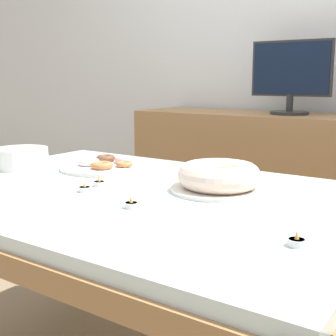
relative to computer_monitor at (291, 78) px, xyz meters
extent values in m
cube|color=silver|center=(-0.03, 0.30, 0.20)|extent=(8.00, 0.10, 2.60)
cube|color=silver|center=(-0.03, -1.24, -0.37)|extent=(1.50, 1.03, 0.04)
cube|color=olive|center=(-0.03, -1.74, -0.42)|extent=(1.53, 0.08, 0.06)
cube|color=olive|center=(-0.03, -0.75, -0.42)|extent=(1.53, 0.08, 0.06)
cube|color=olive|center=(-0.74, -0.77, -0.76)|extent=(0.07, 0.07, 0.69)
cube|color=olive|center=(-0.03, 0.00, -0.65)|extent=(1.66, 0.44, 0.91)
cylinder|color=#262628|center=(0.00, 0.00, -0.18)|extent=(0.20, 0.20, 0.02)
cylinder|color=#262628|center=(0.00, 0.00, -0.13)|extent=(0.04, 0.04, 0.09)
cube|color=#262628|center=(0.00, 0.00, 0.05)|extent=(0.42, 0.02, 0.28)
cube|color=black|center=(0.00, -0.01, 0.05)|extent=(0.40, 0.00, 0.26)
cylinder|color=silver|center=(0.19, -1.11, -0.35)|extent=(0.30, 0.30, 0.01)
torus|color=beige|center=(0.19, -1.11, -0.30)|extent=(0.26, 0.26, 0.08)
cylinder|color=silver|center=(-0.35, -1.02, -0.35)|extent=(0.37, 0.37, 0.01)
torus|color=#B27042|center=(-0.27, -1.01, -0.33)|extent=(0.07, 0.07, 0.02)
torus|color=pink|center=(-0.33, -0.95, -0.33)|extent=(0.07, 0.07, 0.02)
torus|color=brown|center=(-0.42, -0.96, -0.33)|extent=(0.08, 0.08, 0.02)
torus|color=white|center=(-0.40, -1.07, -0.33)|extent=(0.08, 0.08, 0.03)
torus|color=#B27042|center=(-0.32, -1.09, -0.33)|extent=(0.08, 0.08, 0.03)
cylinder|color=silver|center=(-0.64, -1.21, -0.35)|extent=(0.21, 0.21, 0.01)
cylinder|color=silver|center=(-0.64, -1.21, -0.34)|extent=(0.21, 0.21, 0.01)
cylinder|color=silver|center=(-0.64, -1.21, -0.33)|extent=(0.21, 0.21, 0.01)
cylinder|color=silver|center=(-0.64, -1.21, -0.32)|extent=(0.21, 0.21, 0.01)
cylinder|color=silver|center=(-0.64, -1.21, -0.31)|extent=(0.21, 0.21, 0.01)
cylinder|color=silver|center=(-0.64, -1.21, -0.30)|extent=(0.21, 0.21, 0.01)
cylinder|color=silver|center=(-0.64, -1.21, -0.29)|extent=(0.21, 0.21, 0.01)
cylinder|color=silver|center=(-0.64, -1.21, -0.28)|extent=(0.21, 0.21, 0.01)
cylinder|color=silver|center=(-0.16, -1.27, -0.35)|extent=(0.04, 0.04, 0.02)
cylinder|color=white|center=(-0.16, -1.27, -0.34)|extent=(0.03, 0.03, 0.00)
cone|color=#F9B74C|center=(-0.16, -1.27, -0.33)|extent=(0.01, 0.01, 0.02)
cylinder|color=silver|center=(-0.15, -1.36, -0.35)|extent=(0.04, 0.04, 0.02)
cylinder|color=white|center=(-0.15, -1.36, -0.34)|extent=(0.03, 0.03, 0.00)
cone|color=#F9B74C|center=(-0.15, -1.36, -0.33)|extent=(0.01, 0.01, 0.02)
cylinder|color=silver|center=(0.57, -1.45, -0.35)|extent=(0.04, 0.04, 0.02)
cylinder|color=white|center=(0.57, -1.45, -0.34)|extent=(0.03, 0.03, 0.00)
cone|color=#F9B74C|center=(0.57, -1.45, -0.33)|extent=(0.01, 0.01, 0.02)
cylinder|color=silver|center=(0.09, -1.42, -0.35)|extent=(0.04, 0.04, 0.02)
cylinder|color=white|center=(0.09, -1.42, -0.34)|extent=(0.03, 0.03, 0.00)
cone|color=#F9B74C|center=(0.09, -1.42, -0.33)|extent=(0.01, 0.01, 0.02)
camera|label=1|loc=(0.88, -2.37, -0.01)|focal=50.00mm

